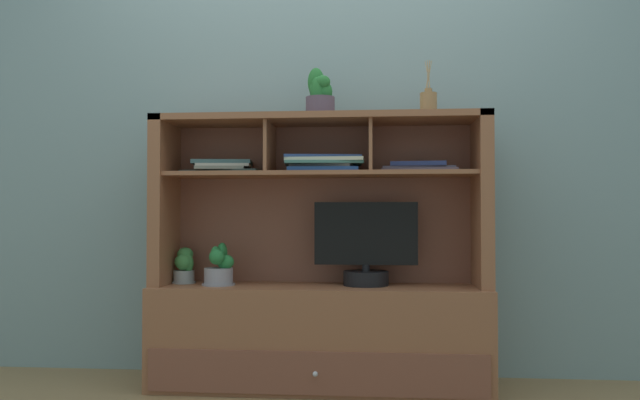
% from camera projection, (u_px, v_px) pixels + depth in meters
% --- Properties ---
extents(floor_plane, '(6.00, 6.00, 0.02)m').
position_uv_depth(floor_plane, '(320.00, 388.00, 2.98)').
color(floor_plane, olive).
rests_on(floor_plane, ground).
extents(back_wall, '(6.00, 0.02, 2.80)m').
position_uv_depth(back_wall, '(324.00, 97.00, 3.25)').
color(back_wall, gray).
rests_on(back_wall, ground).
extents(media_console, '(1.55, 0.46, 1.26)m').
position_uv_depth(media_console, '(320.00, 304.00, 3.00)').
color(media_console, '#92593A').
rests_on(media_console, ground).
extents(tv_monitor, '(0.48, 0.21, 0.39)m').
position_uv_depth(tv_monitor, '(366.00, 251.00, 2.99)').
color(tv_monitor, black).
rests_on(tv_monitor, media_console).
extents(potted_orchid, '(0.15, 0.15, 0.20)m').
position_uv_depth(potted_orchid, '(219.00, 269.00, 2.99)').
color(potted_orchid, '#93919B').
rests_on(potted_orchid, media_console).
extents(potted_fern, '(0.11, 0.12, 0.17)m').
position_uv_depth(potted_fern, '(184.00, 267.00, 3.08)').
color(potted_fern, '#8F989A').
rests_on(potted_fern, media_console).
extents(magazine_stack_left, '(0.41, 0.26, 0.06)m').
position_uv_depth(magazine_stack_left, '(223.00, 167.00, 3.09)').
color(magazine_stack_left, '#2C3C39').
rests_on(magazine_stack_left, media_console).
extents(magazine_stack_centre, '(0.37, 0.21, 0.05)m').
position_uv_depth(magazine_stack_centre, '(419.00, 168.00, 3.00)').
color(magazine_stack_centre, slate).
rests_on(magazine_stack_centre, media_console).
extents(magazine_stack_right, '(0.39, 0.25, 0.07)m').
position_uv_depth(magazine_stack_right, '(323.00, 163.00, 2.97)').
color(magazine_stack_right, '#254789').
rests_on(magazine_stack_right, media_console).
extents(diffuser_bottle, '(0.08, 0.08, 0.25)m').
position_uv_depth(diffuser_bottle, '(428.00, 103.00, 2.95)').
color(diffuser_bottle, olive).
rests_on(diffuser_bottle, media_console).
extents(potted_succulent, '(0.16, 0.16, 0.24)m').
position_uv_depth(potted_succulent, '(320.00, 98.00, 3.03)').
color(potted_succulent, '#524353').
rests_on(potted_succulent, media_console).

